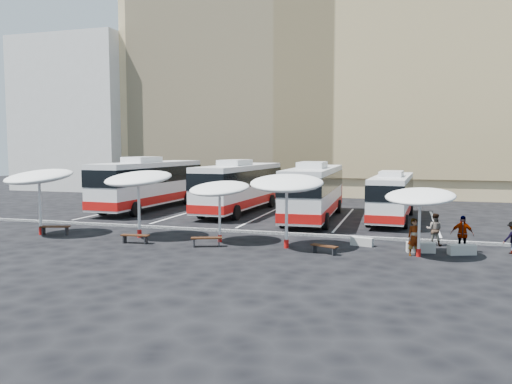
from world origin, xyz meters
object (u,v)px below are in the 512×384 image
(conc_bench_1, at_px, (421,247))
(passenger_0, at_px, (414,237))
(sunshade_3, at_px, (287,183))
(wood_bench_2, at_px, (207,240))
(sunshade_0, at_px, (39,177))
(sunshade_4, at_px, (420,197))
(wood_bench_0, at_px, (55,228))
(conc_bench_2, at_px, (462,250))
(bus_3, at_px, (392,195))
(bus_1, at_px, (240,185))
(bus_2, at_px, (314,190))
(sunshade_1, at_px, (138,179))
(passenger_2, at_px, (462,234))
(conc_bench_0, at_px, (362,242))
(bus_0, at_px, (150,182))
(passenger_1, at_px, (435,229))
(wood_bench_3, at_px, (324,247))
(wood_bench_1, at_px, (135,237))

(conc_bench_1, xyz_separation_m, passenger_0, (-0.32, -0.87, 0.63))
(sunshade_3, xyz_separation_m, wood_bench_2, (-3.94, -0.82, -2.87))
(sunshade_0, height_order, sunshade_4, sunshade_0)
(wood_bench_0, height_order, conc_bench_2, wood_bench_0)
(bus_3, distance_m, passenger_0, 11.67)
(sunshade_0, xyz_separation_m, wood_bench_2, (10.47, -0.54, -2.96))
(bus_3, relative_size, sunshade_4, 2.82)
(wood_bench_0, bearing_deg, sunshade_0, -164.42)
(sunshade_4, bearing_deg, bus_3, 97.32)
(sunshade_0, distance_m, conc_bench_1, 21.05)
(conc_bench_2, bearing_deg, bus_1, 141.24)
(bus_2, xyz_separation_m, conc_bench_1, (6.83, -9.55, -1.83))
(sunshade_1, xyz_separation_m, passenger_2, (16.79, 0.79, -2.39))
(sunshade_3, height_order, conc_bench_0, sunshade_3)
(bus_0, distance_m, passenger_0, 24.00)
(bus_0, height_order, wood_bench_0, bus_0)
(bus_3, height_order, passenger_1, bus_3)
(sunshade_1, bearing_deg, passenger_1, 8.19)
(sunshade_3, xyz_separation_m, conc_bench_1, (6.38, 0.82, -2.99))
(wood_bench_2, bearing_deg, conc_bench_2, 7.78)
(bus_2, relative_size, wood_bench_3, 9.36)
(sunshade_0, relative_size, passenger_2, 2.56)
(sunshade_4, height_order, passenger_2, sunshade_4)
(conc_bench_1, bearing_deg, wood_bench_1, -172.43)
(bus_2, xyz_separation_m, passenger_2, (8.69, -9.00, -1.18))
(bus_3, distance_m, conc_bench_1, 10.93)
(passenger_1, bearing_deg, conc_bench_2, 128.28)
(sunshade_1, bearing_deg, sunshade_0, -171.65)
(bus_2, relative_size, conc_bench_0, 11.33)
(sunshade_0, xyz_separation_m, conc_bench_0, (17.97, 1.97, -3.11))
(wood_bench_0, height_order, conc_bench_0, wood_bench_0)
(conc_bench_0, bearing_deg, wood_bench_2, -161.47)
(conc_bench_0, height_order, conc_bench_1, conc_bench_1)
(bus_2, distance_m, sunshade_0, 17.61)
(bus_2, xyz_separation_m, wood_bench_3, (2.47, -11.19, -1.75))
(passenger_0, bearing_deg, passenger_2, 11.34)
(passenger_2, bearing_deg, sunshade_3, -168.00)
(sunshade_1, bearing_deg, wood_bench_2, -16.92)
(wood_bench_3, bearing_deg, bus_2, 102.44)
(wood_bench_1, bearing_deg, wood_bench_2, 3.62)
(bus_1, bearing_deg, passenger_1, -33.03)
(bus_2, xyz_separation_m, sunshade_4, (6.70, -10.56, 0.69))
(wood_bench_3, relative_size, passenger_1, 0.83)
(bus_2, xyz_separation_m, sunshade_0, (-13.97, -10.65, 1.26))
(bus_0, height_order, conc_bench_1, bus_0)
(bus_0, xyz_separation_m, passenger_2, (22.61, -11.12, -1.31))
(conc_bench_0, distance_m, conc_bench_2, 4.73)
(wood_bench_1, height_order, conc_bench_2, conc_bench_2)
(conc_bench_0, bearing_deg, wood_bench_1, -166.40)
(wood_bench_2, bearing_deg, passenger_1, 18.32)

